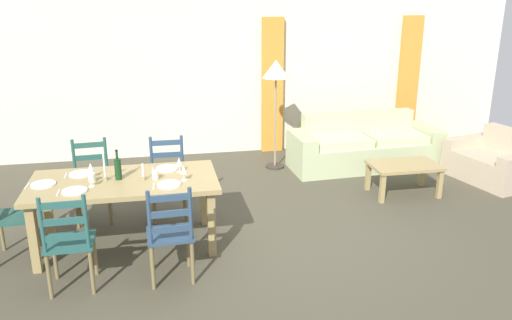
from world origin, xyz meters
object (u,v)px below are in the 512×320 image
(wine_bottle, at_px, (118,168))
(wine_glass_near_right, at_px, (184,170))
(wine_glass_near_left, at_px, (91,176))
(dining_chair_far_left, at_px, (92,181))
(wine_glass_far_left, at_px, (91,167))
(dining_table, at_px, (124,188))
(coffee_cup_primary, at_px, (155,175))
(armchair_upholstered, at_px, (495,163))
(couch, at_px, (363,147))
(dining_chair_near_right, at_px, (170,234))
(coffee_table, at_px, (404,169))
(coffee_cup_secondary, at_px, (92,177))
(dining_chair_far_right, at_px, (168,178))
(standing_lamp, at_px, (276,76))
(dining_chair_head_west, at_px, (7,214))
(dining_chair_near_left, at_px, (69,242))
(wine_glass_far_right, at_px, (179,162))

(wine_bottle, height_order, wine_glass_near_right, wine_bottle)
(wine_glass_near_left, bearing_deg, dining_chair_far_left, 97.02)
(wine_glass_near_left, xyz_separation_m, wine_glass_far_left, (-0.03, 0.27, 0.00))
(dining_table, relative_size, coffee_cup_primary, 21.11)
(armchair_upholstered, bearing_deg, coffee_cup_primary, -166.76)
(dining_table, relative_size, couch, 0.82)
(dining_chair_near_right, distance_m, coffee_table, 3.50)
(coffee_cup_secondary, xyz_separation_m, armchair_upholstered, (5.40, 1.06, -0.55))
(coffee_table, bearing_deg, dining_chair_far_right, -178.30)
(couch, xyz_separation_m, armchair_upholstered, (1.62, -0.95, -0.04))
(coffee_cup_primary, relative_size, standing_lamp, 0.05)
(dining_chair_near_right, height_order, dining_chair_head_west, same)
(dining_chair_near_left, relative_size, coffee_cup_primary, 10.67)
(wine_bottle, distance_m, standing_lamp, 3.12)
(wine_glass_far_right, relative_size, coffee_table, 0.18)
(dining_chair_near_left, xyz_separation_m, dining_chair_near_right, (0.89, -0.02, 0.00))
(dining_chair_far_right, distance_m, coffee_table, 3.08)
(dining_chair_near_right, xyz_separation_m, coffee_table, (3.12, 1.60, -0.12))
(dining_table, xyz_separation_m, dining_chair_far_left, (-0.42, 0.79, -0.19))
(coffee_cup_primary, bearing_deg, wine_glass_far_right, 34.67)
(wine_glass_near_left, height_order, standing_lamp, standing_lamp)
(dining_chair_near_right, xyz_separation_m, wine_bottle, (-0.48, 0.81, 0.39))
(wine_glass_near_left, distance_m, armchair_upholstered, 5.56)
(dining_chair_head_west, height_order, standing_lamp, standing_lamp)
(dining_chair_far_left, distance_m, coffee_cup_secondary, 0.85)
(dining_chair_far_right, bearing_deg, wine_glass_far_left, -143.57)
(wine_glass_near_left, distance_m, wine_glass_near_right, 0.91)
(dining_table, relative_size, dining_chair_far_right, 1.98)
(standing_lamp, bearing_deg, couch, -7.81)
(armchair_upholstered, bearing_deg, dining_chair_near_right, -158.23)
(dining_table, relative_size, dining_chair_far_left, 1.98)
(wine_glass_near_right, distance_m, standing_lamp, 2.85)
(dining_chair_far_left, xyz_separation_m, couch, (3.88, 1.23, -0.19))
(coffee_cup_secondary, relative_size, coffee_table, 0.10)
(dining_chair_head_west, relative_size, armchair_upholstered, 0.73)
(wine_glass_near_left, distance_m, coffee_cup_secondary, 0.16)
(dining_chair_near_right, bearing_deg, couch, 42.76)
(dining_chair_far_left, bearing_deg, wine_glass_far_right, -33.84)
(dining_chair_head_west, relative_size, wine_glass_far_right, 5.96)
(dining_chair_far_right, xyz_separation_m, coffee_cup_primary, (-0.14, -0.76, 0.32))
(coffee_cup_secondary, bearing_deg, dining_chair_far_right, 42.51)
(wine_bottle, height_order, wine_glass_near_left, wine_bottle)
(armchair_upholstered, bearing_deg, dining_chair_head_west, -169.97)
(wine_bottle, xyz_separation_m, wine_glass_far_right, (0.62, 0.10, -0.01))
(coffee_table, bearing_deg, wine_glass_far_right, -167.09)
(wine_glass_near_left, bearing_deg, dining_table, 24.27)
(wine_glass_near_right, distance_m, wine_glass_far_right, 0.27)
(dining_chair_head_west, xyz_separation_m, wine_glass_far_right, (1.73, 0.16, 0.38))
(dining_chair_far_left, xyz_separation_m, wine_glass_far_left, (0.09, -0.66, 0.38))
(dining_chair_near_left, xyz_separation_m, wine_glass_near_left, (0.16, 0.64, 0.38))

